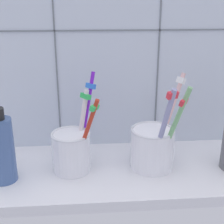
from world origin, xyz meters
The scene contains 5 objects.
counter_slab centered at (0.00, 0.00, 1.00)cm, with size 64.00×22.00×2.00cm, color silver.
tile_wall_back centered at (0.00, 12.00, 22.50)cm, with size 64.00×2.20×45.00cm.
toothbrush_cup_left centered at (-7.58, 0.07, 6.42)cm, with size 9.28×9.37×18.44cm.
toothbrush_cup_right centered at (7.97, -0.12, 6.57)cm, with size 11.32×12.22×17.92cm.
soap_bottle centered at (-19.93, -2.68, 8.28)cm, with size 4.65×4.65×13.89cm.
Camera 1 is at (-4.27, -53.60, 33.24)cm, focal length 49.94 mm.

